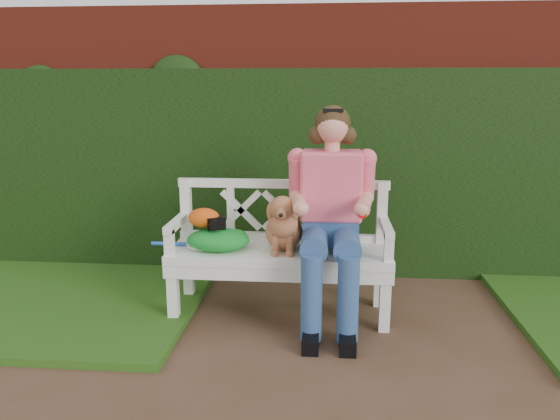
{
  "coord_description": "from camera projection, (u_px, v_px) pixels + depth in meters",
  "views": [
    {
      "loc": [
        -0.19,
        -2.79,
        1.57
      ],
      "look_at": [
        -0.49,
        0.77,
        0.75
      ],
      "focal_mm": 35.0,
      "sensor_mm": 36.0,
      "label": 1
    }
  ],
  "objects": [
    {
      "name": "ground",
      "position": [
        356.0,
        373.0,
        3.05
      ],
      "size": [
        60.0,
        60.0,
        0.0
      ],
      "primitive_type": "plane",
      "color": "#47301C"
    },
    {
      "name": "brick_wall",
      "position": [
        349.0,
        142.0,
        4.65
      ],
      "size": [
        10.0,
        0.3,
        2.2
      ],
      "primitive_type": "cube",
      "color": "maroon",
      "rests_on": "ground"
    },
    {
      "name": "ivy_hedge",
      "position": [
        349.0,
        175.0,
        4.49
      ],
      "size": [
        10.0,
        0.18,
        1.7
      ],
      "primitive_type": "cube",
      "color": "#214114",
      "rests_on": "ground"
    },
    {
      "name": "grass_left",
      "position": [
        31.0,
        295.0,
        4.12
      ],
      "size": [
        2.6,
        2.0,
        0.05
      ],
      "primitive_type": "cube",
      "color": "#21521A",
      "rests_on": "ground"
    },
    {
      "name": "garden_bench",
      "position": [
        280.0,
        282.0,
        3.78
      ],
      "size": [
        1.64,
        0.77,
        0.48
      ],
      "primitive_type": null,
      "rotation": [
        0.0,
        0.0,
        0.11
      ],
      "color": "white",
      "rests_on": "ground"
    },
    {
      "name": "seated_woman",
      "position": [
        331.0,
        216.0,
        3.63
      ],
      "size": [
        0.65,
        0.84,
        1.44
      ],
      "primitive_type": null,
      "rotation": [
        0.0,
        0.0,
        0.05
      ],
      "color": "#DD5663",
      "rests_on": "ground"
    },
    {
      "name": "dog",
      "position": [
        284.0,
        222.0,
        3.63
      ],
      "size": [
        0.34,
        0.41,
        0.4
      ],
      "primitive_type": null,
      "rotation": [
        0.0,
        0.0,
        0.21
      ],
      "color": "brown",
      "rests_on": "garden_bench"
    },
    {
      "name": "tennis_racket",
      "position": [
        204.0,
        245.0,
        3.77
      ],
      "size": [
        0.63,
        0.45,
        0.03
      ],
      "primitive_type": null,
      "rotation": [
        0.0,
        0.0,
        -0.41
      ],
      "color": "silver",
      "rests_on": "garden_bench"
    },
    {
      "name": "green_bag",
      "position": [
        218.0,
        239.0,
        3.7
      ],
      "size": [
        0.49,
        0.42,
        0.14
      ],
      "primitive_type": null,
      "rotation": [
        0.0,
        0.0,
        -0.24
      ],
      "color": "#1D7E31",
      "rests_on": "garden_bench"
    },
    {
      "name": "camera_item",
      "position": [
        216.0,
        222.0,
        3.68
      ],
      "size": [
        0.15,
        0.13,
        0.08
      ],
      "primitive_type": "cube",
      "rotation": [
        0.0,
        0.0,
        0.37
      ],
      "color": "black",
      "rests_on": "green_bag"
    },
    {
      "name": "baseball_glove",
      "position": [
        204.0,
        218.0,
        3.69
      ],
      "size": [
        0.24,
        0.2,
        0.14
      ],
      "primitive_type": "ellipsoid",
      "rotation": [
        0.0,
        0.0,
        -0.19
      ],
      "color": "#D94D0F",
      "rests_on": "green_bag"
    }
  ]
}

